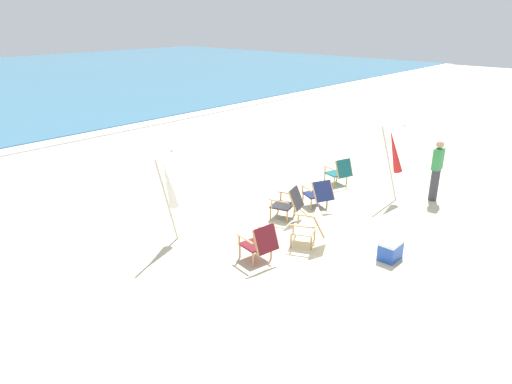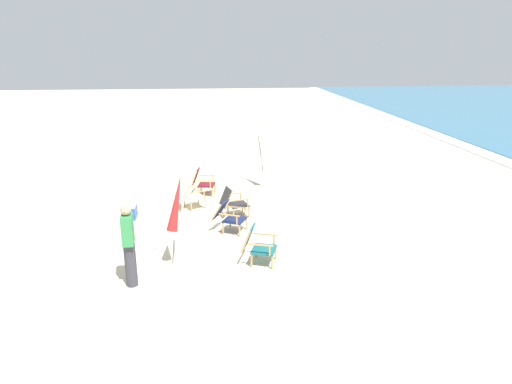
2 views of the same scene
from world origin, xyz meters
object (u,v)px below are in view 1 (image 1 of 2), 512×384
at_px(beach_chair_front_left, 340,171).
at_px(umbrella_furled_white, 168,185).
at_px(umbrella_furled_red, 394,152).
at_px(beach_chair_front_right, 319,193).
at_px(beach_chair_back_left, 289,202).
at_px(cooler_box, 390,250).
at_px(person_near_chairs, 436,170).
at_px(beach_chair_mid_center, 260,242).
at_px(beach_chair_far_center, 311,227).

relative_size(beach_chair_front_left, umbrella_furled_white, 0.40).
height_order(beach_chair_front_left, umbrella_furled_red, umbrella_furled_red).
relative_size(beach_chair_front_right, beach_chair_front_left, 1.15).
height_order(beach_chair_back_left, cooler_box, beach_chair_back_left).
bearing_deg(beach_chair_front_left, cooler_box, -133.67).
bearing_deg(person_near_chairs, beach_chair_front_right, 142.47).
bearing_deg(cooler_box, beach_chair_mid_center, 134.60).
bearing_deg(person_near_chairs, umbrella_furled_red, 133.58).
distance_m(umbrella_furled_white, person_near_chairs, 6.99).
relative_size(beach_chair_far_center, umbrella_furled_red, 0.45).
bearing_deg(umbrella_furled_white, umbrella_furled_red, -23.47).
bearing_deg(cooler_box, person_near_chairs, 9.82).
height_order(beach_chair_mid_center, cooler_box, beach_chair_mid_center).
bearing_deg(umbrella_furled_white, beach_chair_front_left, -7.53).
xyz_separation_m(beach_chair_back_left, person_near_chairs, (3.53, -2.10, 0.41)).
bearing_deg(beach_chair_back_left, beach_chair_front_left, 7.45).
xyz_separation_m(beach_chair_back_left, umbrella_furled_red, (2.73, -1.25, 0.91)).
xyz_separation_m(beach_chair_far_center, person_near_chairs, (4.26, -0.91, 0.41)).
bearing_deg(beach_chair_front_right, person_near_chairs, -37.53).
relative_size(umbrella_furled_red, cooler_box, 4.19).
bearing_deg(beach_chair_front_right, beach_chair_front_left, 16.43).
height_order(beach_chair_far_center, umbrella_furled_red, umbrella_furled_red).
distance_m(beach_chair_far_center, umbrella_furled_white, 3.12).
bearing_deg(beach_chair_front_right, umbrella_furled_red, -32.42).
distance_m(umbrella_furled_red, umbrella_furled_white, 5.88).
xyz_separation_m(beach_chair_front_right, beach_chair_far_center, (-1.75, -1.02, 0.00)).
distance_m(beach_chair_mid_center, beach_chair_front_left, 4.96).
bearing_deg(beach_chair_front_right, umbrella_furled_white, 161.17).
relative_size(beach_chair_front_right, cooler_box, 1.93).
distance_m(person_near_chairs, cooler_box, 3.79).
xyz_separation_m(beach_chair_front_left, cooler_box, (-2.96, -3.10, -0.23)).
relative_size(beach_chair_mid_center, person_near_chairs, 0.50).
relative_size(umbrella_furled_red, umbrella_furled_white, 1.01).
xyz_separation_m(beach_chair_front_right, umbrella_furled_white, (-3.68, 1.25, 0.91)).
bearing_deg(umbrella_furled_red, beach_chair_far_center, 178.92).
xyz_separation_m(umbrella_furled_red, cooler_box, (-2.87, -1.49, -1.14)).
bearing_deg(beach_chair_back_left, person_near_chairs, -30.68).
height_order(umbrella_furled_red, person_near_chairs, umbrella_furled_red).
xyz_separation_m(beach_chair_front_left, umbrella_furled_white, (-5.48, 0.72, 0.90)).
relative_size(beach_chair_front_right, person_near_chairs, 0.58).
bearing_deg(beach_chair_front_right, beach_chair_far_center, -149.70).
distance_m(beach_chair_mid_center, person_near_chairs, 5.68).
relative_size(umbrella_furled_white, person_near_chairs, 1.25).
bearing_deg(beach_chair_far_center, beach_chair_mid_center, 165.65).
distance_m(beach_chair_front_right, cooler_box, 2.83).
bearing_deg(beach_chair_back_left, umbrella_furled_white, 157.70).
xyz_separation_m(beach_chair_far_center, beach_chair_mid_center, (-1.26, 0.32, 0.01)).
xyz_separation_m(beach_chair_mid_center, person_near_chairs, (5.53, -1.24, 0.41)).
bearing_deg(umbrella_furled_white, cooler_box, -56.66).
bearing_deg(umbrella_furled_red, beach_chair_front_right, 147.58).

